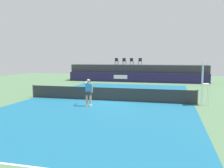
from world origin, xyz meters
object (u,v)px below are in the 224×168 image
object	(u,v)px
spectator_chair_far_left	(117,61)
umpire_chair	(204,81)
net_post_near	(33,91)
tennis_ball	(156,92)
net_post_far	(197,97)
spectator_chair_right	(140,61)
tennis_player	(89,91)
spectator_chair_center	(132,61)
spectator_chair_left	(124,61)

from	to	relation	value
spectator_chair_far_left	umpire_chair	bearing A→B (deg)	-58.29
net_post_near	tennis_ball	xyz separation A→B (m)	(9.37, 4.92, -0.46)
spectator_chair_far_left	net_post_far	distance (m)	17.97
spectator_chair_far_left	net_post_near	distance (m)	15.83
spectator_chair_right	tennis_player	xyz separation A→B (m)	(-1.10, -17.38, -1.73)
spectator_chair_far_left	tennis_ball	xyz separation A→B (m)	(6.07, -10.41, -2.66)
spectator_chair_far_left	net_post_far	bearing A→B (deg)	-59.28
spectator_chair_far_left	net_post_far	size ratio (longest dim) A/B	0.89
spectator_chair_far_left	umpire_chair	distance (m)	18.07
spectator_chair_center	spectator_chair_right	bearing A→B (deg)	-6.06
spectator_chair_right	net_post_far	size ratio (longest dim) A/B	0.89
net_post_near	tennis_player	world-z (taller)	tennis_player
spectator_chair_center	net_post_far	size ratio (longest dim) A/B	0.89
umpire_chair	net_post_near	size ratio (longest dim) A/B	2.76
spectator_chair_left	umpire_chair	size ratio (longest dim) A/B	0.32
spectator_chair_far_left	net_post_near	bearing A→B (deg)	-102.11
spectator_chair_left	tennis_player	world-z (taller)	spectator_chair_left
spectator_chair_far_left	umpire_chair	xyz separation A→B (m)	(9.48, -15.34, -1.11)
spectator_chair_far_left	net_post_far	xyz separation A→B (m)	(9.11, -15.33, -2.19)
umpire_chair	net_post_far	world-z (taller)	umpire_chair
net_post_far	tennis_ball	world-z (taller)	net_post_far
spectator_chair_right	tennis_player	bearing A→B (deg)	-93.61
spectator_chair_right	net_post_far	distance (m)	16.40
net_post_far	net_post_near	bearing A→B (deg)	180.00
spectator_chair_left	tennis_ball	xyz separation A→B (m)	(4.93, -10.05, -2.66)
spectator_chair_center	spectator_chair_right	size ratio (longest dim) A/B	1.00
spectator_chair_far_left	tennis_player	bearing A→B (deg)	-82.95
spectator_chair_right	tennis_ball	xyz separation A→B (m)	(2.81, -10.25, -2.66)
spectator_chair_right	spectator_chair_left	bearing A→B (deg)	-174.83
net_post_far	tennis_player	bearing A→B (deg)	-162.34
tennis_ball	spectator_chair_center	bearing A→B (deg)	110.98
spectator_chair_left	net_post_far	bearing A→B (deg)	-61.98
tennis_ball	spectator_chair_left	bearing A→B (deg)	116.14
net_post_near	tennis_ball	bearing A→B (deg)	27.72
spectator_chair_center	tennis_player	distance (m)	17.59
spectator_chair_far_left	spectator_chair_center	bearing A→B (deg)	-1.06
net_post_far	tennis_player	distance (m)	7.30
tennis_ball	spectator_chair_far_left	bearing A→B (deg)	120.27
spectator_chair_left	tennis_ball	world-z (taller)	spectator_chair_left
spectator_chair_left	tennis_ball	bearing A→B (deg)	-63.86
spectator_chair_far_left	spectator_chair_center	distance (m)	2.10
spectator_chair_right	net_post_far	bearing A→B (deg)	-68.93
umpire_chair	net_post_far	distance (m)	1.15
spectator_chair_center	umpire_chair	xyz separation A→B (m)	(7.38, -15.30, -1.11)
net_post_near	umpire_chair	bearing A→B (deg)	-0.05
spectator_chair_far_left	spectator_chair_left	world-z (taller)	same
spectator_chair_left	spectator_chair_right	world-z (taller)	same
spectator_chair_right	tennis_ball	bearing A→B (deg)	-74.67
spectator_chair_left	net_post_near	bearing A→B (deg)	-106.48
umpire_chair	tennis_ball	size ratio (longest dim) A/B	40.59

